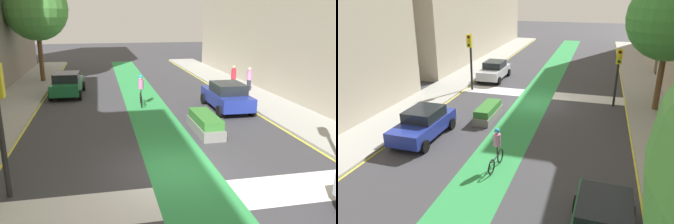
% 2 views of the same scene
% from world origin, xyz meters
% --- Properties ---
extents(ground_plane, '(120.00, 120.00, 0.00)m').
position_xyz_m(ground_plane, '(0.00, 0.00, 0.00)').
color(ground_plane, '#38383D').
extents(bike_lane_paint, '(2.40, 60.00, 0.01)m').
position_xyz_m(bike_lane_paint, '(0.26, 0.00, 0.00)').
color(bike_lane_paint, '#2D8C47').
rests_on(bike_lane_paint, ground_plane).
extents(crosswalk_band, '(12.00, 1.80, 0.01)m').
position_xyz_m(crosswalk_band, '(0.00, -2.00, 0.00)').
color(crosswalk_band, silver).
rests_on(crosswalk_band, ground_plane).
extents(curb_stripe_right, '(0.16, 60.00, 0.01)m').
position_xyz_m(curb_stripe_right, '(6.00, 0.00, 0.01)').
color(curb_stripe_right, yellow).
rests_on(curb_stripe_right, ground_plane).
extents(car_blue_right_far, '(2.07, 4.23, 1.57)m').
position_xyz_m(car_blue_right_far, '(4.63, 7.15, 0.80)').
color(car_blue_right_far, navy).
rests_on(car_blue_right_far, ground_plane).
extents(car_green_left_far, '(2.16, 4.27, 1.57)m').
position_xyz_m(car_green_left_far, '(-4.52, 12.69, 0.80)').
color(car_green_left_far, '#196033').
rests_on(car_green_left_far, ground_plane).
extents(cyclist_in_lane, '(0.32, 1.73, 1.86)m').
position_xyz_m(cyclist_in_lane, '(-0.02, 9.04, 0.97)').
color(cyclist_in_lane, black).
rests_on(cyclist_in_lane, ground_plane).
extents(pedestrian_sidewalk_right_a, '(0.34, 0.34, 1.62)m').
position_xyz_m(pedestrian_sidewalk_right_a, '(7.82, 11.16, 0.97)').
color(pedestrian_sidewalk_right_a, '#262638').
rests_on(pedestrian_sidewalk_right_a, sidewalk_right).
extents(pedestrian_sidewalk_right_b, '(0.34, 0.34, 1.74)m').
position_xyz_m(pedestrian_sidewalk_right_b, '(6.78, 11.47, 1.04)').
color(pedestrian_sidewalk_right_b, '#262638').
rests_on(pedestrian_sidewalk_right_b, sidewalk_right).
extents(street_tree_far, '(4.80, 4.80, 7.96)m').
position_xyz_m(street_tree_far, '(-6.86, 17.93, 5.70)').
color(street_tree_far, brown).
rests_on(street_tree_far, sidewalk_left).
extents(median_planter, '(1.00, 2.90, 0.85)m').
position_xyz_m(median_planter, '(2.26, 3.65, 0.40)').
color(median_planter, slate).
rests_on(median_planter, ground_plane).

